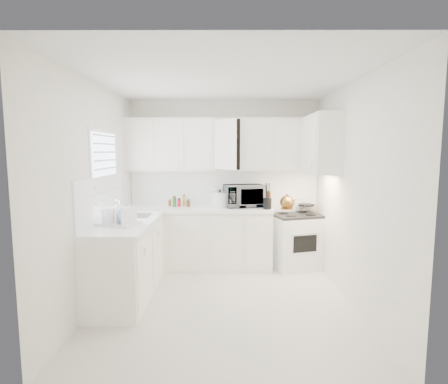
{
  "coord_description": "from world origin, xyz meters",
  "views": [
    {
      "loc": [
        0.01,
        -4.04,
        1.8
      ],
      "look_at": [
        0.0,
        0.7,
        1.25
      ],
      "focal_mm": 28.16,
      "sensor_mm": 36.0,
      "label": 1
    }
  ],
  "objects_px": {
    "microwave": "(244,193)",
    "utensil_crock": "(267,196)",
    "dish_rack": "(119,215)",
    "rice_cooker": "(220,198)",
    "tea_kettle": "(287,201)",
    "stove": "(296,233)"
  },
  "relations": [
    {
      "from": "microwave",
      "to": "utensil_crock",
      "type": "xyz_separation_m",
      "value": [
        0.32,
        -0.26,
        -0.0
      ]
    },
    {
      "from": "dish_rack",
      "to": "utensil_crock",
      "type": "bearing_deg",
      "value": 49.67
    },
    {
      "from": "microwave",
      "to": "utensil_crock",
      "type": "distance_m",
      "value": 0.41
    },
    {
      "from": "utensil_crock",
      "to": "rice_cooker",
      "type": "bearing_deg",
      "value": 163.67
    },
    {
      "from": "tea_kettle",
      "to": "utensil_crock",
      "type": "xyz_separation_m",
      "value": [
        -0.3,
        -0.04,
        0.09
      ]
    },
    {
      "from": "microwave",
      "to": "dish_rack",
      "type": "relative_size",
      "value": 1.41
    },
    {
      "from": "tea_kettle",
      "to": "microwave",
      "type": "distance_m",
      "value": 0.67
    },
    {
      "from": "stove",
      "to": "dish_rack",
      "type": "distance_m",
      "value": 2.73
    },
    {
      "from": "tea_kettle",
      "to": "rice_cooker",
      "type": "xyz_separation_m",
      "value": [
        -1.0,
        0.17,
        0.02
      ]
    },
    {
      "from": "rice_cooker",
      "to": "dish_rack",
      "type": "height_order",
      "value": "rice_cooker"
    },
    {
      "from": "stove",
      "to": "microwave",
      "type": "bearing_deg",
      "value": 160.16
    },
    {
      "from": "stove",
      "to": "tea_kettle",
      "type": "xyz_separation_m",
      "value": [
        -0.18,
        -0.16,
        0.52
      ]
    },
    {
      "from": "stove",
      "to": "tea_kettle",
      "type": "bearing_deg",
      "value": -153.89
    },
    {
      "from": "rice_cooker",
      "to": "dish_rack",
      "type": "bearing_deg",
      "value": -111.89
    },
    {
      "from": "stove",
      "to": "dish_rack",
      "type": "bearing_deg",
      "value": -166.26
    },
    {
      "from": "microwave",
      "to": "utensil_crock",
      "type": "bearing_deg",
      "value": -51.36
    },
    {
      "from": "tea_kettle",
      "to": "microwave",
      "type": "bearing_deg",
      "value": 174.21
    },
    {
      "from": "microwave",
      "to": "dish_rack",
      "type": "distance_m",
      "value": 2.06
    },
    {
      "from": "microwave",
      "to": "rice_cooker",
      "type": "xyz_separation_m",
      "value": [
        -0.38,
        -0.05,
        -0.07
      ]
    },
    {
      "from": "stove",
      "to": "utensil_crock",
      "type": "distance_m",
      "value": 0.8
    },
    {
      "from": "stove",
      "to": "rice_cooker",
      "type": "height_order",
      "value": "rice_cooker"
    },
    {
      "from": "microwave",
      "to": "rice_cooker",
      "type": "distance_m",
      "value": 0.39
    }
  ]
}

